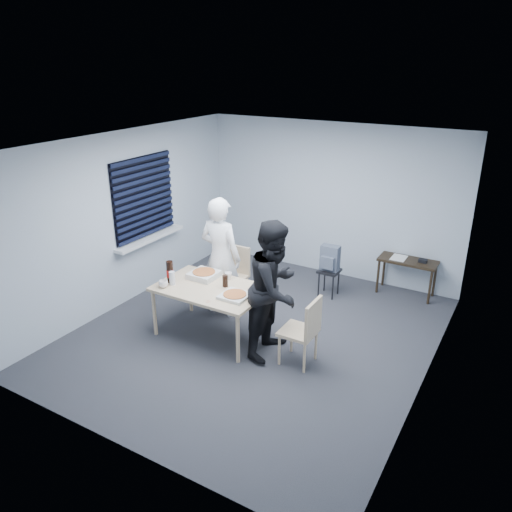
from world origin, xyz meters
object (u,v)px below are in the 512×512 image
Objects in this scene: dining_table at (211,291)px; chair_right at (305,328)px; mug_a at (163,284)px; mug_b at (228,276)px; side_table at (408,264)px; chair_far at (234,271)px; stool at (329,276)px; soda_bottle at (170,272)px; backpack at (330,258)px; person_white at (221,257)px; person_black at (275,289)px.

dining_table is 1.40m from chair_right.
mug_b is (0.60, 0.66, -0.00)m from mug_a.
dining_table is 3.24m from side_table.
dining_table is at bearing -127.30° from side_table.
chair_far reaches higher than stool.
dining_table is at bearing -98.17° from mug_b.
soda_bottle is at bearing -133.02° from side_table.
chair_far is 1.00× the size of chair_right.
stool is 0.31m from backpack.
stool is at bearing 38.09° from chair_far.
chair_right is 2.01m from stool.
chair_far is 2.73m from side_table.
person_white is 1.00× the size of person_black.
person_black is 1.53m from mug_a.
mug_b is at bearing 72.06° from person_black.
person_white is at bearing -131.14° from stool.
person_black is at bearing 169.87° from chair_right.
chair_far reaches higher than mug_a.
mug_a is at bearing -102.00° from chair_far.
backpack is 1.33× the size of soda_bottle.
dining_table is 1.64× the size of chair_far.
mug_b is (0.05, 0.35, 0.11)m from dining_table.
mug_a is (-0.55, -0.31, 0.11)m from dining_table.
mug_b is (-0.86, -1.56, 0.12)m from backpack.
person_white reaches higher than stool.
mug_a is (-2.51, -2.89, 0.24)m from side_table.
chair_right is at bearing -76.11° from stool.
mug_b is at bearing 47.90° from mug_a.
backpack reaches higher than mug_b.
dining_table reaches higher than stool.
person_white is at bearing -127.36° from backpack.
chair_right is (1.66, -1.02, 0.00)m from chair_far.
chair_right is 2.20× the size of backpack.
stool is (-0.01, 1.86, -0.56)m from person_black.
chair_far is at bearing -144.73° from side_table.
stool is (-1.05, -0.65, -0.19)m from side_table.
dining_table is 3.59× the size of backpack.
chair_right is at bearing 3.51° from soda_bottle.
soda_bottle is at bearing -176.49° from chair_right.
dining_table is 0.82× the size of person_black.
stool is (0.91, 1.92, -0.32)m from dining_table.
chair_far is 1.50m from backpack.
chair_right is at bearing 159.26° from person_white.
chair_right is at bearing 8.64° from mug_a.
person_black reaches higher than chair_far.
person_white is 5.81× the size of soda_bottle.
mug_b is at bearing -114.82° from backpack.
side_table is (2.23, 1.58, 0.00)m from chair_far.
backpack reaches higher than mug_a.
side_table is at bearing 49.35° from mug_b.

